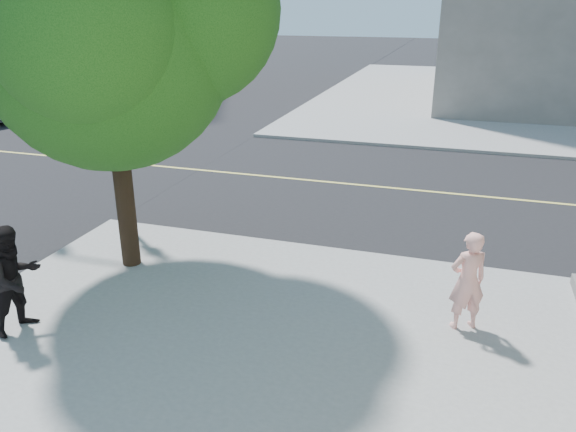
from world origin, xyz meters
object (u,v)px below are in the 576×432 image
(man_on_phone, at_px, (468,281))
(street_tree, at_px, (111,15))
(pedestrian, at_px, (16,279))
(signal_pole, at_px, (24,64))

(man_on_phone, relative_size, street_tree, 0.23)
(pedestrian, xyz_separation_m, street_tree, (0.43, 2.44, 3.56))
(man_on_phone, height_order, pedestrian, pedestrian)
(pedestrian, relative_size, street_tree, 0.24)
(man_on_phone, xyz_separation_m, pedestrian, (-6.26, -2.01, 0.05))
(man_on_phone, bearing_deg, signal_pole, -39.09)
(pedestrian, distance_m, street_tree, 4.34)
(man_on_phone, relative_size, signal_pole, 0.37)
(pedestrian, xyz_separation_m, signal_pole, (-2.78, 3.95, 2.54))
(pedestrian, height_order, signal_pole, signal_pole)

